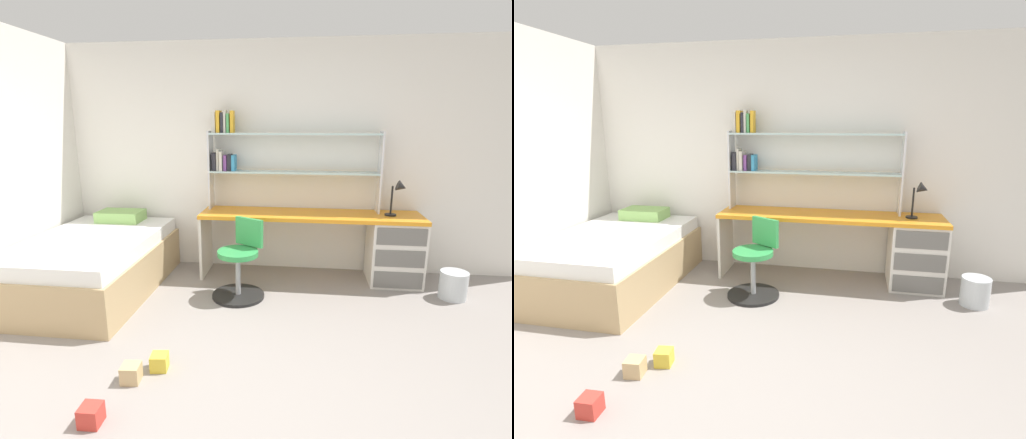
# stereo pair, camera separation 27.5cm
# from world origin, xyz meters

# --- Properties ---
(ground_plane) EXTENTS (5.86, 6.06, 0.02)m
(ground_plane) POSITION_xyz_m (0.00, 0.00, -0.01)
(ground_plane) COLOR gray
(room_shell) EXTENTS (5.86, 6.06, 2.57)m
(room_shell) POSITION_xyz_m (-1.25, 1.26, 1.28)
(room_shell) COLOR white
(room_shell) RESTS_ON ground_plane
(desk) EXTENTS (2.37, 0.55, 0.74)m
(desk) POSITION_xyz_m (1.03, 2.23, 0.42)
(desk) COLOR orange
(desk) RESTS_ON ground_plane
(bookshelf_hutch) EXTENTS (1.88, 0.22, 1.09)m
(bookshelf_hutch) POSITION_xyz_m (-0.09, 2.39, 1.36)
(bookshelf_hutch) COLOR silver
(bookshelf_hutch) RESTS_ON desk
(desk_lamp) EXTENTS (0.20, 0.17, 0.38)m
(desk_lamp) POSITION_xyz_m (1.28, 2.20, 0.99)
(desk_lamp) COLOR black
(desk_lamp) RESTS_ON desk
(swivel_chair) EXTENTS (0.52, 0.52, 0.77)m
(swivel_chair) POSITION_xyz_m (-0.30, 1.65, 0.30)
(swivel_chair) COLOR black
(swivel_chair) RESTS_ON ground_plane
(bed_platform) EXTENTS (1.20, 1.83, 0.70)m
(bed_platform) POSITION_xyz_m (-1.81, 1.60, 0.29)
(bed_platform) COLOR tan
(bed_platform) RESTS_ON ground_plane
(waste_bin) EXTENTS (0.26, 0.26, 0.28)m
(waste_bin) POSITION_xyz_m (1.79, 1.86, 0.14)
(waste_bin) COLOR silver
(waste_bin) RESTS_ON ground_plane
(toy_block_red_0) EXTENTS (0.12, 0.12, 0.12)m
(toy_block_red_0) POSITION_xyz_m (-0.87, -0.17, 0.06)
(toy_block_red_0) COLOR red
(toy_block_red_0) RESTS_ON ground_plane
(toy_block_natural_1) EXTENTS (0.13, 0.13, 0.12)m
(toy_block_natural_1) POSITION_xyz_m (-0.81, 0.23, 0.06)
(toy_block_natural_1) COLOR tan
(toy_block_natural_1) RESTS_ON ground_plane
(toy_block_yellow_2) EXTENTS (0.13, 0.13, 0.12)m
(toy_block_yellow_2) POSITION_xyz_m (-0.67, 0.38, 0.06)
(toy_block_yellow_2) COLOR gold
(toy_block_yellow_2) RESTS_ON ground_plane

